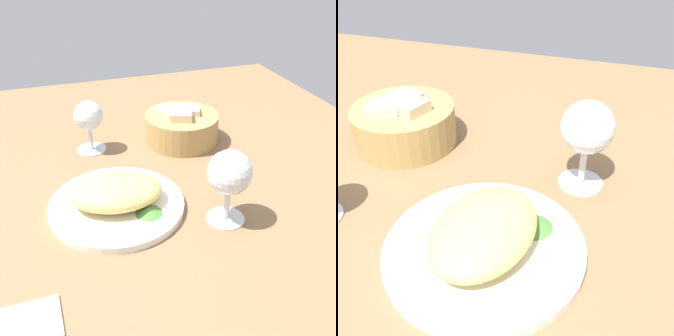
{
  "view_description": "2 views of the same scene",
  "coord_description": "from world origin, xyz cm",
  "views": [
    {
      "loc": [
        -9.67,
        -61.51,
        44.93
      ],
      "look_at": [
        11.37,
        2.24,
        4.09
      ],
      "focal_mm": 42.78,
      "sensor_mm": 36.0,
      "label": 1
    },
    {
      "loc": [
        -32.84,
        -15.14,
        37.96
      ],
      "look_at": [
        13.22,
        -0.68,
        3.66
      ],
      "focal_mm": 43.57,
      "sensor_mm": 36.0,
      "label": 2
    }
  ],
  "objects": [
    {
      "name": "wine_glass_near",
      "position": [
        17.76,
        -11.19,
        9.17
      ],
      "size": [
        7.7,
        7.7,
        13.62
      ],
      "color": "silver",
      "rests_on": "ground_plane"
    },
    {
      "name": "omelette",
      "position": [
        0.37,
        -2.07,
        3.81
      ],
      "size": [
        18.3,
        14.32,
        4.83
      ],
      "primitive_type": "ellipsoid",
      "rotation": [
        0.0,
        0.0,
        -0.15
      ],
      "color": "#E1BE69",
      "rests_on": "plate"
    },
    {
      "name": "plate",
      "position": [
        0.37,
        -2.07,
        0.7
      ],
      "size": [
        24.89,
        24.89,
        1.4
      ],
      "primitive_type": "cylinder",
      "color": "white",
      "rests_on": "ground_plane"
    },
    {
      "name": "lettuce_garnish",
      "position": [
        4.76,
        -7.13,
        2.01
      ],
      "size": [
        4.91,
        4.91,
        1.23
      ],
      "primitive_type": "cone",
      "color": "#4B863B",
      "rests_on": "plate"
    },
    {
      "name": "wine_glass_far",
      "position": [
        -0.82,
        21.96,
        7.93
      ],
      "size": [
        6.69,
        6.69,
        12.02
      ],
      "color": "silver",
      "rests_on": "ground_plane"
    },
    {
      "name": "ground_plane",
      "position": [
        0.0,
        0.0,
        -1.0
      ],
      "size": [
        140.0,
        140.0,
        2.0
      ],
      "primitive_type": "cube",
      "color": "olive"
    },
    {
      "name": "bread_basket",
      "position": [
        20.54,
        19.97,
        3.76
      ],
      "size": [
        17.44,
        17.44,
        8.64
      ],
      "color": "tan",
      "rests_on": "ground_plane"
    },
    {
      "name": "folded_napkin",
      "position": [
        -17.59,
        -23.26,
        0.4
      ],
      "size": [
        11.15,
        7.24,
        0.8
      ],
      "primitive_type": "cube",
      "rotation": [
        0.0,
        0.0,
        0.02
      ],
      "color": "white",
      "rests_on": "ground_plane"
    }
  ]
}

